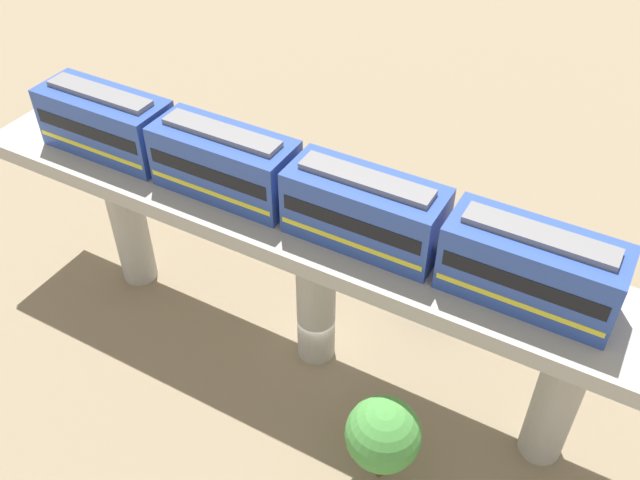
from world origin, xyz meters
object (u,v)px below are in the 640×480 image
Objects in this scene: parked_car_orange at (250,199)px; parked_car_blue at (434,298)px; train at (291,186)px; tree_near_viaduct at (383,434)px; parked_car_silver at (427,214)px.

parked_car_blue is (2.46, 13.60, 0.00)m from parked_car_orange.
tree_near_viaduct is (4.71, 7.02, -7.20)m from train.
tree_near_viaduct reaches higher than parked_car_blue.
parked_car_orange is 0.94× the size of tree_near_viaduct.
train is 5.91× the size of tree_near_viaduct.
train is 6.27× the size of parked_car_orange.
parked_car_orange and parked_car_silver have the same top height.
parked_car_silver is (-12.29, 2.13, -9.47)m from train.
parked_car_orange is at bearing -134.75° from train.
tree_near_viaduct is at bearing 10.58° from parked_car_blue.
train reaches higher than tree_near_viaduct.
train is 15.67m from parked_car_silver.
parked_car_blue is at bearing 73.20° from parked_car_orange.
parked_car_silver is (-4.02, 10.48, 0.00)m from parked_car_orange.
parked_car_blue is (-5.82, 5.25, -9.47)m from train.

